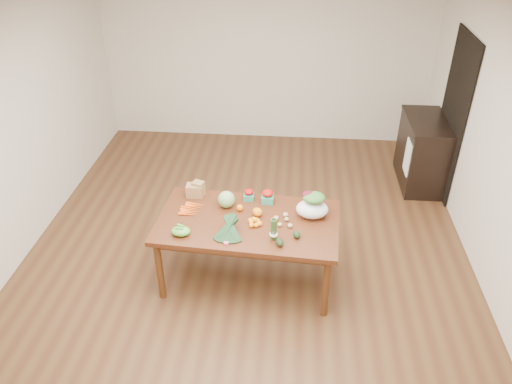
# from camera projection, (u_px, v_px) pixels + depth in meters

# --- Properties ---
(floor) EXTENTS (6.00, 6.00, 0.00)m
(floor) POSITION_uv_depth(u_px,v_px,m) (248.00, 250.00, 5.75)
(floor) COLOR #56371D
(floor) RESTS_ON ground
(ceiling) EXTENTS (5.00, 6.00, 0.02)m
(ceiling) POSITION_uv_depth(u_px,v_px,m) (245.00, 6.00, 4.30)
(ceiling) COLOR white
(ceiling) RESTS_ON room_walls
(room_walls) EXTENTS (5.02, 6.02, 2.70)m
(room_walls) POSITION_uv_depth(u_px,v_px,m) (246.00, 146.00, 5.02)
(room_walls) COLOR beige
(room_walls) RESTS_ON floor
(dining_table) EXTENTS (1.86, 1.11, 0.75)m
(dining_table) POSITION_uv_depth(u_px,v_px,m) (248.00, 250.00, 5.16)
(dining_table) COLOR #522713
(dining_table) RESTS_ON floor
(doorway_dark) EXTENTS (0.02, 1.00, 2.10)m
(doorway_dark) POSITION_uv_depth(u_px,v_px,m) (453.00, 117.00, 6.35)
(doorway_dark) COLOR black
(doorway_dark) RESTS_ON floor
(cabinet) EXTENTS (0.52, 1.02, 0.94)m
(cabinet) POSITION_uv_depth(u_px,v_px,m) (422.00, 152.00, 6.78)
(cabinet) COLOR black
(cabinet) RESTS_ON floor
(dish_towel) EXTENTS (0.02, 0.28, 0.45)m
(dish_towel) POSITION_uv_depth(u_px,v_px,m) (407.00, 157.00, 6.49)
(dish_towel) COLOR white
(dish_towel) RESTS_ON cabinet
(paper_bag) EXTENTS (0.24, 0.21, 0.16)m
(paper_bag) POSITION_uv_depth(u_px,v_px,m) (195.00, 189.00, 5.30)
(paper_bag) COLOR brown
(paper_bag) RESTS_ON dining_table
(cabbage) EXTENTS (0.18, 0.18, 0.18)m
(cabbage) POSITION_uv_depth(u_px,v_px,m) (226.00, 199.00, 5.12)
(cabbage) COLOR #85B166
(cabbage) RESTS_ON dining_table
(strawberry_basket_a) EXTENTS (0.11, 0.11, 0.10)m
(strawberry_basket_a) POSITION_uv_depth(u_px,v_px,m) (249.00, 196.00, 5.26)
(strawberry_basket_a) COLOR #B20B0D
(strawberry_basket_a) RESTS_ON dining_table
(strawberry_basket_b) EXTENTS (0.13, 0.13, 0.11)m
(strawberry_basket_b) POSITION_uv_depth(u_px,v_px,m) (268.00, 197.00, 5.21)
(strawberry_basket_b) COLOR #B9140C
(strawberry_basket_b) RESTS_ON dining_table
(orange_a) EXTENTS (0.07, 0.07, 0.07)m
(orange_a) POSITION_uv_depth(u_px,v_px,m) (240.00, 208.00, 5.09)
(orange_a) COLOR orange
(orange_a) RESTS_ON dining_table
(orange_b) EXTENTS (0.08, 0.08, 0.08)m
(orange_b) POSITION_uv_depth(u_px,v_px,m) (256.00, 211.00, 5.03)
(orange_b) COLOR orange
(orange_b) RESTS_ON dining_table
(orange_c) EXTENTS (0.09, 0.09, 0.09)m
(orange_c) POSITION_uv_depth(u_px,v_px,m) (258.00, 212.00, 5.00)
(orange_c) COLOR orange
(orange_c) RESTS_ON dining_table
(mandarin_cluster) EXTENTS (0.19, 0.19, 0.08)m
(mandarin_cluster) POSITION_uv_depth(u_px,v_px,m) (255.00, 221.00, 4.89)
(mandarin_cluster) COLOR orange
(mandarin_cluster) RESTS_ON dining_table
(carrots) EXTENTS (0.24, 0.26, 0.03)m
(carrots) POSITION_uv_depth(u_px,v_px,m) (192.00, 209.00, 5.11)
(carrots) COLOR #EA5913
(carrots) RESTS_ON dining_table
(snap_pea_bag) EXTENTS (0.18, 0.14, 0.08)m
(snap_pea_bag) POSITION_uv_depth(u_px,v_px,m) (181.00, 231.00, 4.74)
(snap_pea_bag) COLOR #64B53D
(snap_pea_bag) RESTS_ON dining_table
(kale_bunch) EXTENTS (0.35, 0.42, 0.16)m
(kale_bunch) POSITION_uv_depth(u_px,v_px,m) (228.00, 231.00, 4.69)
(kale_bunch) COLOR black
(kale_bunch) RESTS_ON dining_table
(asparagus_bundle) EXTENTS (0.09, 0.12, 0.26)m
(asparagus_bundle) POSITION_uv_depth(u_px,v_px,m) (274.00, 229.00, 4.63)
(asparagus_bundle) COLOR #4B7C39
(asparagus_bundle) RESTS_ON dining_table
(potato_a) EXTENTS (0.05, 0.05, 0.04)m
(potato_a) POSITION_uv_depth(u_px,v_px,m) (276.00, 218.00, 4.96)
(potato_a) COLOR tan
(potato_a) RESTS_ON dining_table
(potato_b) EXTENTS (0.05, 0.04, 0.04)m
(potato_b) POSITION_uv_depth(u_px,v_px,m) (280.00, 225.00, 4.87)
(potato_b) COLOR tan
(potato_b) RESTS_ON dining_table
(potato_c) EXTENTS (0.05, 0.04, 0.04)m
(potato_c) POSITION_uv_depth(u_px,v_px,m) (287.00, 219.00, 4.95)
(potato_c) COLOR tan
(potato_c) RESTS_ON dining_table
(potato_d) EXTENTS (0.06, 0.05, 0.05)m
(potato_d) POSITION_uv_depth(u_px,v_px,m) (286.00, 215.00, 5.00)
(potato_d) COLOR tan
(potato_d) RESTS_ON dining_table
(potato_e) EXTENTS (0.05, 0.04, 0.04)m
(potato_e) POSITION_uv_depth(u_px,v_px,m) (290.00, 226.00, 4.85)
(potato_e) COLOR tan
(potato_e) RESTS_ON dining_table
(avocado_a) EXTENTS (0.10, 0.12, 0.07)m
(avocado_a) POSITION_uv_depth(u_px,v_px,m) (280.00, 242.00, 4.61)
(avocado_a) COLOR black
(avocado_a) RESTS_ON dining_table
(avocado_b) EXTENTS (0.09, 0.11, 0.06)m
(avocado_b) POSITION_uv_depth(u_px,v_px,m) (297.00, 235.00, 4.71)
(avocado_b) COLOR black
(avocado_b) RESTS_ON dining_table
(salad_bag) EXTENTS (0.34, 0.26, 0.25)m
(salad_bag) POSITION_uv_depth(u_px,v_px,m) (312.00, 206.00, 4.95)
(salad_bag) COLOR white
(salad_bag) RESTS_ON dining_table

